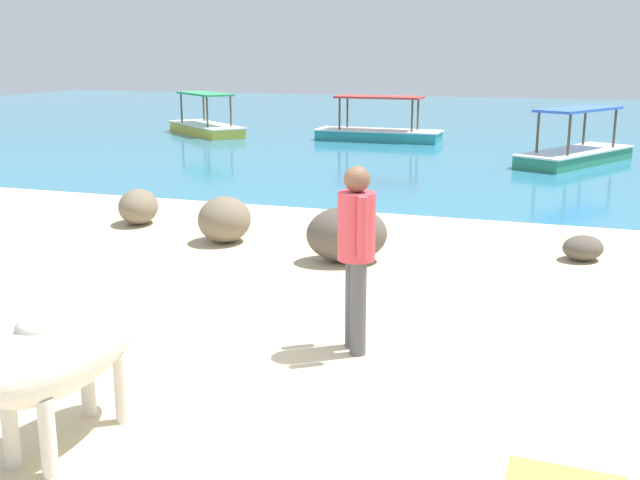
# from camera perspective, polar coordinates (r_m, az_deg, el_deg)

# --- Properties ---
(sand_beach) EXTENTS (18.00, 14.00, 0.04)m
(sand_beach) POSITION_cam_1_polar(r_m,az_deg,el_deg) (5.97, -7.72, -11.68)
(sand_beach) COLOR #CCB78E
(sand_beach) RESTS_ON ground
(water_surface) EXTENTS (60.00, 36.00, 0.03)m
(water_surface) POSITION_cam_1_polar(r_m,az_deg,el_deg) (27.04, 13.47, 8.00)
(water_surface) COLOR teal
(water_surface) RESTS_ON ground
(cow) EXTENTS (0.57, 1.75, 0.99)m
(cow) POSITION_cam_1_polar(r_m,az_deg,el_deg) (5.25, -18.77, -7.99)
(cow) COLOR beige
(cow) RESTS_ON sand_beach
(person_standing) EXTENTS (0.32, 0.45, 1.62)m
(person_standing) POSITION_cam_1_polar(r_m,az_deg,el_deg) (6.49, 2.70, -0.38)
(person_standing) COLOR #4C4C51
(person_standing) RESTS_ON sand_beach
(shore_rock_large) EXTENTS (0.80, 0.87, 0.63)m
(shore_rock_large) POSITION_cam_1_polar(r_m,az_deg,el_deg) (10.52, -7.10, 1.52)
(shore_rock_large) COLOR #756651
(shore_rock_large) RESTS_ON sand_beach
(shore_rock_medium) EXTENTS (0.70, 0.70, 0.31)m
(shore_rock_medium) POSITION_cam_1_polar(r_m,az_deg,el_deg) (10.12, 18.93, -0.56)
(shore_rock_medium) COLOR brown
(shore_rock_medium) RESTS_ON sand_beach
(shore_rock_small) EXTENTS (1.22, 1.10, 0.70)m
(shore_rock_small) POSITION_cam_1_polar(r_m,az_deg,el_deg) (9.46, 2.00, 0.44)
(shore_rock_small) COLOR brown
(shore_rock_small) RESTS_ON sand_beach
(shore_rock_flat) EXTENTS (0.82, 0.94, 0.53)m
(shore_rock_flat) POSITION_cam_1_polar(r_m,az_deg,el_deg) (11.89, -13.32, 2.43)
(shore_rock_flat) COLOR #756651
(shore_rock_flat) RESTS_ON sand_beach
(boat_yellow) EXTENTS (3.54, 3.27, 1.29)m
(boat_yellow) POSITION_cam_1_polar(r_m,az_deg,el_deg) (24.84, -8.46, 8.41)
(boat_yellow) COLOR gold
(boat_yellow) RESTS_ON water_surface
(boat_teal) EXTENTS (3.69, 1.20, 1.29)m
(boat_teal) POSITION_cam_1_polar(r_m,az_deg,el_deg) (22.83, 4.36, 8.05)
(boat_teal) COLOR teal
(boat_teal) RESTS_ON water_surface
(boat_green) EXTENTS (2.72, 3.79, 1.29)m
(boat_green) POSITION_cam_1_polar(r_m,az_deg,el_deg) (19.02, 18.42, 6.23)
(boat_green) COLOR #338E66
(boat_green) RESTS_ON water_surface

